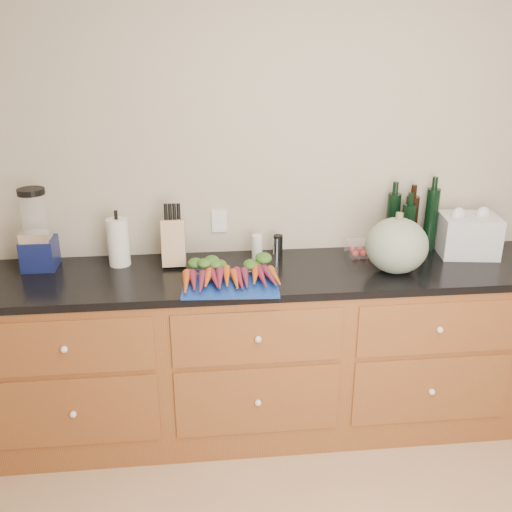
{
  "coord_description": "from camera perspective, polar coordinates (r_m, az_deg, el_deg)",
  "views": [
    {
      "loc": [
        -0.71,
        -1.4,
        2.06
      ],
      "look_at": [
        -0.44,
        1.2,
        1.06
      ],
      "focal_mm": 40.0,
      "sensor_mm": 36.0,
      "label": 1
    }
  ],
  "objects": [
    {
      "name": "squash",
      "position": [
        2.96,
        13.89,
        1.03
      ],
      "size": [
        0.31,
        0.31,
        0.28
      ],
      "primitive_type": "ellipsoid",
      "color": "slate",
      "rests_on": "countertop"
    },
    {
      "name": "grocery_bag",
      "position": [
        3.33,
        20.43,
        1.97
      ],
      "size": [
        0.33,
        0.28,
        0.22
      ],
      "primitive_type": null,
      "rotation": [
        0.0,
        0.0,
        -0.15
      ],
      "color": "white",
      "rests_on": "countertop"
    },
    {
      "name": "paper_towel",
      "position": [
        3.05,
        -13.6,
        1.35
      ],
      "size": [
        0.11,
        0.11,
        0.25
      ],
      "primitive_type": "cylinder",
      "color": "silver",
      "rests_on": "countertop"
    },
    {
      "name": "wall_back",
      "position": [
        3.2,
        7.07,
        7.05
      ],
      "size": [
        4.1,
        0.05,
        2.6
      ],
      "primitive_type": "cube",
      "color": "#BAAF9A",
      "rests_on": "ground"
    },
    {
      "name": "bottles",
      "position": [
        3.27,
        15.23,
        3.16
      ],
      "size": [
        0.29,
        0.15,
        0.35
      ],
      "color": "black",
      "rests_on": "countertop"
    },
    {
      "name": "blender_appliance",
      "position": [
        3.12,
        -21.07,
        2.06
      ],
      "size": [
        0.17,
        0.17,
        0.42
      ],
      "color": "#10174B",
      "rests_on": "countertop"
    },
    {
      "name": "tomato_box",
      "position": [
        3.19,
        10.56,
        0.78
      ],
      "size": [
        0.16,
        0.13,
        0.08
      ],
      "primitive_type": "cube",
      "color": "white",
      "rests_on": "countertop"
    },
    {
      "name": "cabinets",
      "position": [
        3.22,
        7.69,
        -9.26
      ],
      "size": [
        3.6,
        0.64,
        0.9
      ],
      "color": "brown",
      "rests_on": "ground"
    },
    {
      "name": "knife_block",
      "position": [
        3.01,
        -8.24,
        1.35
      ],
      "size": [
        0.12,
        0.12,
        0.24
      ],
      "primitive_type": "cube",
      "color": "tan",
      "rests_on": "countertop"
    },
    {
      "name": "grinder_pepper",
      "position": [
        3.09,
        2.21,
        0.98
      ],
      "size": [
        0.05,
        0.05,
        0.13
      ],
      "primitive_type": "cylinder",
      "color": "black",
      "rests_on": "countertop"
    },
    {
      "name": "cutting_board",
      "position": [
        2.77,
        -2.56,
        -2.74
      ],
      "size": [
        0.48,
        0.37,
        0.01
      ],
      "primitive_type": "cube",
      "rotation": [
        0.0,
        0.0,
        -0.06
      ],
      "color": "navy",
      "rests_on": "countertop"
    },
    {
      "name": "grinder_salt",
      "position": [
        3.08,
        0.1,
        0.94
      ],
      "size": [
        0.06,
        0.06,
        0.13
      ],
      "primitive_type": "cylinder",
      "color": "silver",
      "rests_on": "countertop"
    },
    {
      "name": "canister_chrome",
      "position": [
        3.09,
        2.1,
        0.87
      ],
      "size": [
        0.05,
        0.05,
        0.11
      ],
      "primitive_type": "cylinder",
      "color": "silver",
      "rests_on": "countertop"
    },
    {
      "name": "carrots",
      "position": [
        2.8,
        -2.62,
        -1.86
      ],
      "size": [
        0.47,
        0.32,
        0.06
      ],
      "color": "#C14D16",
      "rests_on": "cutting_board"
    },
    {
      "name": "countertop",
      "position": [
        3.01,
        8.1,
        -1.49
      ],
      "size": [
        3.64,
        0.62,
        0.04
      ],
      "primitive_type": "cube",
      "color": "black",
      "rests_on": "cabinets"
    }
  ]
}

